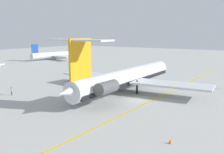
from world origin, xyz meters
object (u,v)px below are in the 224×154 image
object	(u,v)px
airliner_mid_right	(56,55)
ground_crew_near_nose	(83,71)
main_jetliner	(125,78)
ground_crew_portside	(11,90)
safety_cone_nose	(170,141)
ground_crew_starboard	(129,70)

from	to	relation	value
airliner_mid_right	ground_crew_near_nose	xyz separation A→B (m)	(-27.89, -40.67, -1.09)
main_jetliner	ground_crew_portside	world-z (taller)	main_jetliner
airliner_mid_right	safety_cone_nose	distance (m)	99.45
safety_cone_nose	ground_crew_near_nose	bearing A→B (deg)	51.49
ground_crew_starboard	safety_cone_nose	size ratio (longest dim) A/B	3.15
airliner_mid_right	safety_cone_nose	xyz separation A→B (m)	(-59.14, -79.94, -1.97)
main_jetliner	ground_crew_near_nose	distance (m)	25.11
ground_crew_near_nose	safety_cone_nose	bearing A→B (deg)	93.02
airliner_mid_right	ground_crew_near_nose	size ratio (longest dim) A/B	13.95
ground_crew_starboard	ground_crew_portside	bearing A→B (deg)	74.91
airliner_mid_right	ground_crew_starboard	size ratio (longest dim) A/B	14.70
main_jetliner	safety_cone_nose	size ratio (longest dim) A/B	73.16
main_jetliner	ground_crew_starboard	size ratio (longest dim) A/B	23.23
airliner_mid_right	ground_crew_portside	distance (m)	71.10
airliner_mid_right	ground_crew_portside	world-z (taller)	airliner_mid_right
main_jetliner	ground_crew_portside	distance (m)	23.57
ground_crew_starboard	safety_cone_nose	bearing A→B (deg)	120.31
ground_crew_portside	safety_cone_nose	world-z (taller)	ground_crew_portside
main_jetliner	ground_crew_portside	bearing A→B (deg)	130.40
main_jetliner	ground_crew_near_nose	size ratio (longest dim) A/B	22.05
ground_crew_starboard	ground_crew_near_nose	bearing A→B (deg)	36.88
ground_crew_portside	airliner_mid_right	bearing A→B (deg)	93.98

